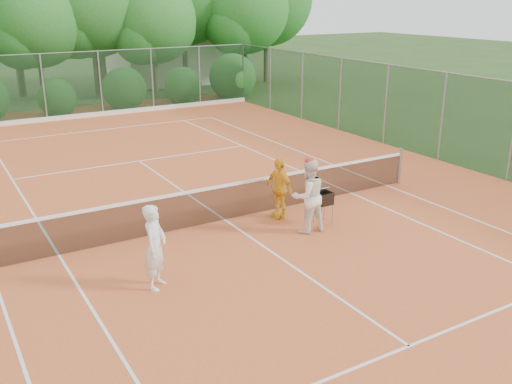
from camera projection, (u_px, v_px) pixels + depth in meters
ground at (225, 221)px, 14.46m from camera, size 120.00×120.00×0.00m
clay_court at (225, 221)px, 14.45m from camera, size 18.00×36.00×0.02m
club_building at (177, 59)px, 37.84m from camera, size 8.00×5.00×3.00m
tennis_net at (225, 201)px, 14.28m from camera, size 11.97×0.10×1.10m
player_white at (155, 247)px, 10.87m from camera, size 0.72×0.73×1.70m
player_center_grp at (308, 196)px, 13.49m from camera, size 0.92×0.74×1.83m
player_yellow at (279, 188)px, 14.42m from camera, size 0.51×0.97×1.57m
ball_hopper at (324, 199)px, 14.02m from camera, size 0.37×0.37×0.84m
stray_ball_a at (70, 133)px, 23.65m from camera, size 0.07×0.07×0.07m
stray_ball_b at (59, 134)px, 23.34m from camera, size 0.07×0.07×0.07m
stray_ball_c at (133, 145)px, 21.73m from camera, size 0.07×0.07×0.07m
court_markings at (225, 220)px, 14.45m from camera, size 11.03×23.83×0.01m
fence_back at (73, 86)px, 26.17m from camera, size 18.07×0.07×3.00m
tropical_treeline at (69, 2)px, 29.94m from camera, size 32.10×8.49×15.03m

